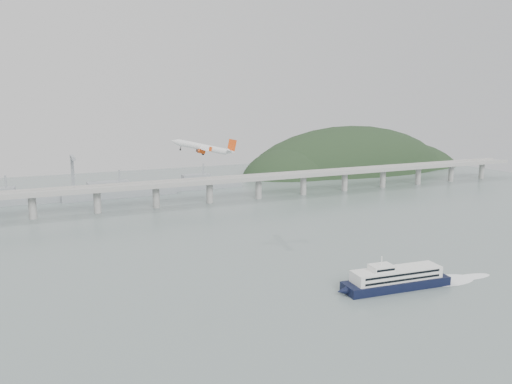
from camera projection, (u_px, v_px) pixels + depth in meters
name	position (u px, v px, depth m)	size (l,w,h in m)	color
ground	(298.00, 272.00, 275.70)	(900.00, 900.00, 0.00)	slate
bridge	(187.00, 186.00, 450.43)	(800.00, 22.00, 23.90)	#959592
headland	(358.00, 183.00, 693.26)	(365.00, 155.00, 156.00)	black
distant_fleet	(0.00, 199.00, 446.67)	(453.00, 60.90, 40.00)	gray
ferry	(396.00, 279.00, 251.96)	(93.68, 22.16, 17.67)	black
airliner	(204.00, 148.00, 327.36)	(42.88, 39.44, 12.60)	silver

